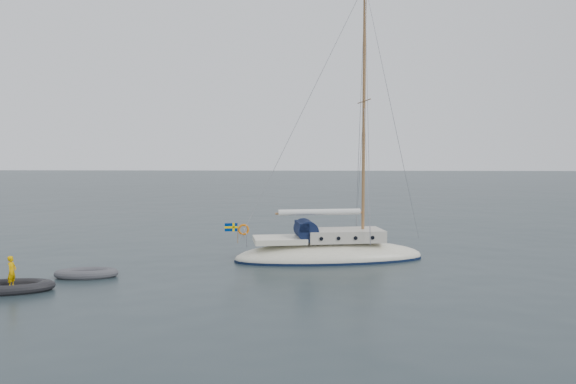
{
  "coord_description": "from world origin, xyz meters",
  "views": [
    {
      "loc": [
        0.3,
        -25.63,
        5.37
      ],
      "look_at": [
        -0.76,
        0.0,
        3.6
      ],
      "focal_mm": 35.0,
      "sensor_mm": 36.0,
      "label": 1
    }
  ],
  "objects": [
    {
      "name": "ground",
      "position": [
        0.0,
        0.0,
        0.0
      ],
      "size": [
        300.0,
        300.0,
        0.0
      ],
      "primitive_type": "plane",
      "color": "black",
      "rests_on": "ground"
    },
    {
      "name": "sailboat",
      "position": [
        1.25,
        2.4,
        1.09
      ],
      "size": [
        10.07,
        3.02,
        14.35
      ],
      "rotation": [
        0.0,
        0.0,
        0.17
      ],
      "color": "#ECE6CD",
      "rests_on": "ground"
    },
    {
      "name": "dinghy",
      "position": [
        -9.44,
        -2.0,
        0.17
      ],
      "size": [
        2.72,
        1.23,
        0.39
      ],
      "rotation": [
        0.0,
        0.0,
        0.18
      ],
      "color": "#46464B",
      "rests_on": "ground"
    },
    {
      "name": "rib",
      "position": [
        -11.51,
        -4.63,
        0.22
      ],
      "size": [
        3.54,
        1.61,
        1.42
      ],
      "rotation": [
        0.0,
        0.0,
        0.28
      ],
      "color": "black",
      "rests_on": "ground"
    }
  ]
}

